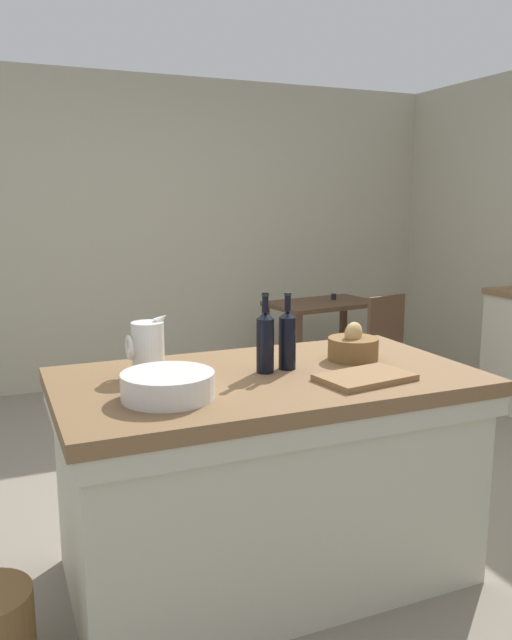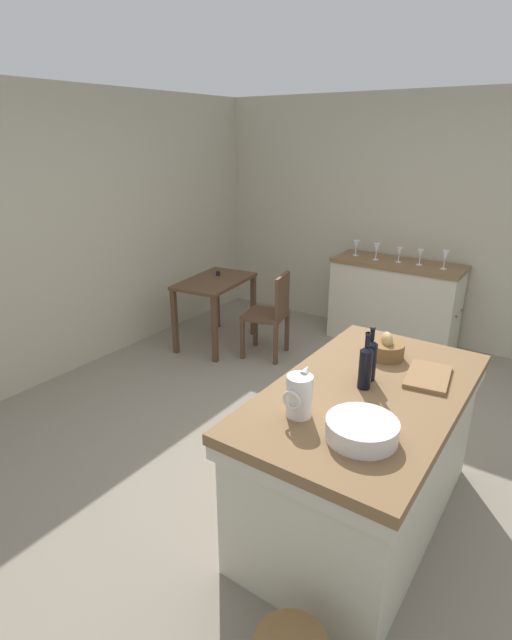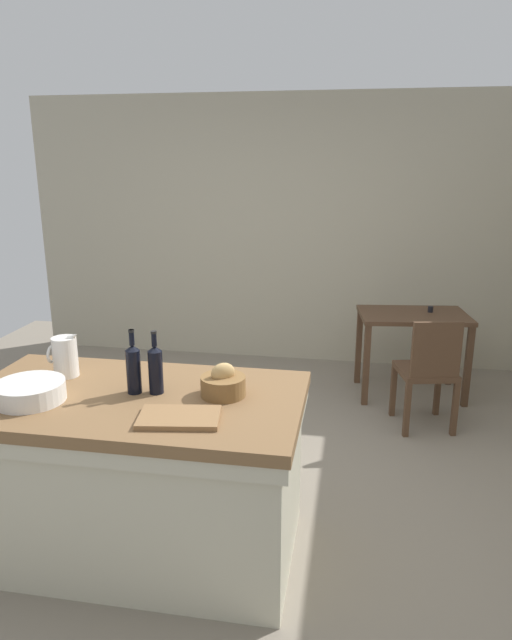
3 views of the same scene
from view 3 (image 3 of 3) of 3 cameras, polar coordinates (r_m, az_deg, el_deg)
ground_plane at (r=3.68m, az=-1.33°, el=-17.03°), size 6.76×6.76×0.00m
wall_back at (r=5.70m, az=3.75°, el=8.81°), size 5.32×0.12×2.60m
island_table at (r=3.07m, az=-11.82°, el=-14.25°), size 1.68×0.94×0.88m
writing_desk at (r=5.04m, az=15.43°, el=-0.67°), size 0.96×0.67×0.78m
wooden_chair at (r=4.45m, az=16.88°, el=-4.80°), size 0.48×0.48×0.89m
pitcher at (r=3.19m, az=-18.59°, el=-3.46°), size 0.17×0.13×0.26m
wash_bowl at (r=2.95m, az=-21.69°, el=-6.68°), size 0.33×0.33×0.09m
bread_basket at (r=2.81m, az=-3.31°, el=-6.43°), size 0.22×0.22×0.17m
cutting_board at (r=2.59m, az=-7.68°, el=-9.65°), size 0.39×0.28×0.02m
wine_bottle_dark at (r=2.85m, az=-10.03°, el=-4.78°), size 0.07×0.07×0.32m
wine_bottle_amber at (r=2.87m, az=-12.17°, el=-4.68°), size 0.07×0.07×0.33m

